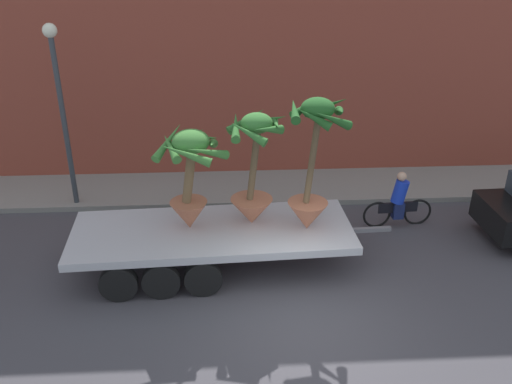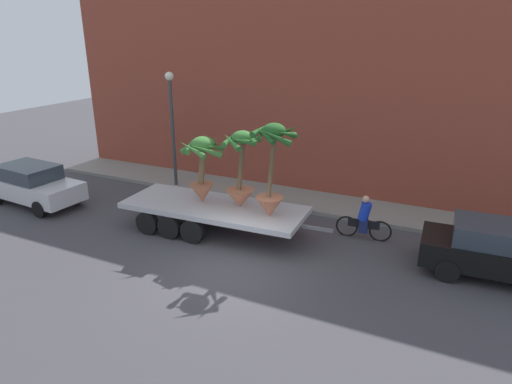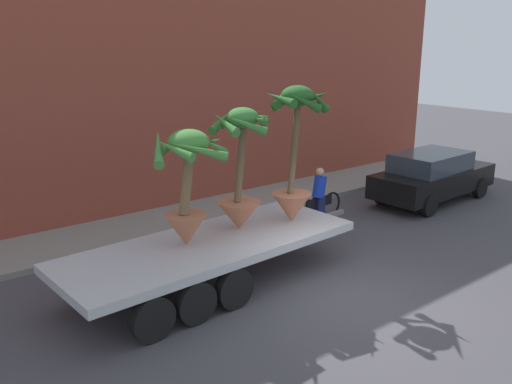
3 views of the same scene
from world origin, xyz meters
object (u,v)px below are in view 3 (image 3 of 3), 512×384
object	(u,v)px
parked_car	(432,176)
potted_palm_middle	(240,176)
flatbed_trailer	(200,254)
potted_palm_front	(294,159)
potted_palm_rear	(187,182)
cyclist	(319,197)

from	to	relation	value
parked_car	potted_palm_middle	bearing A→B (deg)	-175.83
flatbed_trailer	potted_palm_front	xyz separation A→B (m)	(2.43, -0.09, 1.64)
parked_car	potted_palm_rear	bearing A→B (deg)	-175.47
potted_palm_middle	potted_palm_front	size ratio (longest dim) A/B	0.87
potted_palm_middle	cyclist	world-z (taller)	potted_palm_middle
flatbed_trailer	parked_car	distance (m)	9.14
flatbed_trailer	cyclist	distance (m)	5.29
potted_palm_rear	potted_palm_middle	world-z (taller)	potted_palm_middle
cyclist	parked_car	size ratio (longest dim) A/B	0.40
potted_palm_rear	potted_palm_front	world-z (taller)	potted_palm_front
potted_palm_rear	cyclist	world-z (taller)	potted_palm_rear
flatbed_trailer	potted_palm_front	world-z (taller)	potted_palm_front
potted_palm_middle	flatbed_trailer	bearing A→B (deg)	-168.56
potted_palm_rear	potted_palm_middle	bearing A→B (deg)	6.56
flatbed_trailer	cyclist	bearing A→B (deg)	18.54
flatbed_trailer	parked_car	size ratio (longest dim) A/B	1.59
potted_palm_rear	potted_palm_front	bearing A→B (deg)	-3.78
potted_palm_middle	potted_palm_front	distance (m)	1.30
potted_palm_middle	cyclist	size ratio (longest dim) A/B	1.41
parked_car	potted_palm_front	bearing A→B (deg)	-172.25
potted_palm_middle	parked_car	bearing A→B (deg)	4.17
parked_car	flatbed_trailer	bearing A→B (deg)	-174.85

